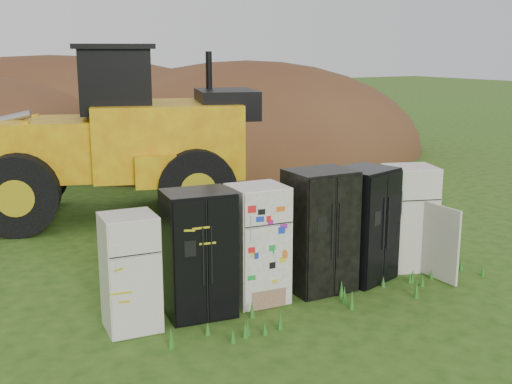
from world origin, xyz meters
TOP-DOWN VIEW (x-y plane):
  - ground at (0.00, 0.00)m, footprint 120.00×120.00m
  - fridge_leftmost at (-2.55, 0.03)m, footprint 0.76×0.74m
  - fridge_black_side at (-1.55, 0.01)m, footprint 1.03×0.86m
  - fridge_sticker at (-0.58, 0.03)m, footprint 0.85×0.79m
  - fridge_dark_mid at (0.49, -0.04)m, footprint 1.00×0.83m
  - fridge_black_right at (1.37, -0.04)m, footprint 1.10×0.99m
  - fridge_open_door at (2.42, 0.03)m, footprint 1.02×0.98m
  - wheel_loader at (-1.59, 6.30)m, footprint 8.48×5.54m
  - dirt_mound_right at (5.88, 11.84)m, footprint 13.83×10.14m
  - dirt_mound_back at (0.84, 18.84)m, footprint 18.15×12.10m

SIDE VIEW (x-z plane):
  - ground at x=0.00m, z-range 0.00..0.00m
  - dirt_mound_right at x=5.88m, z-range -3.32..3.32m
  - dirt_mound_back at x=0.84m, z-range -3.47..3.47m
  - fridge_leftmost at x=-2.55m, z-range 0.00..1.59m
  - fridge_sticker at x=-0.58m, z-range 0.00..1.76m
  - fridge_open_door at x=2.42m, z-range 0.00..1.78m
  - fridge_black_side at x=-1.55m, z-range 0.00..1.79m
  - fridge_black_right at x=1.37m, z-range 0.00..1.85m
  - fridge_dark_mid at x=0.49m, z-range 0.00..1.90m
  - wheel_loader at x=-1.59m, z-range 0.00..3.81m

